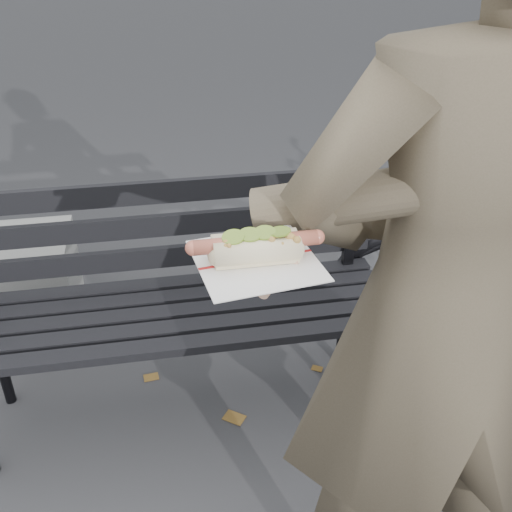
{
  "coord_description": "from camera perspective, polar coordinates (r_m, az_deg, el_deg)",
  "views": [
    {
      "loc": [
        -0.04,
        -0.91,
        1.7
      ],
      "look_at": [
        0.1,
        -0.1,
        1.21
      ],
      "focal_mm": 42.0,
      "sensor_mm": 36.0,
      "label": 1
    }
  ],
  "objects": [
    {
      "name": "held_hotdog",
      "position": [
        1.05,
        9.92,
        4.5
      ],
      "size": [
        0.63,
        0.32,
        0.2
      ],
      "color": "brown"
    },
    {
      "name": "fallen_leaves",
      "position": [
        2.11,
        4.59,
        -22.51
      ],
      "size": [
        4.95,
        3.36,
        0.0
      ],
      "color": "brown",
      "rests_on": "ground"
    },
    {
      "name": "person",
      "position": [
        1.31,
        16.89,
        -5.23
      ],
      "size": [
        0.74,
        0.53,
        1.91
      ],
      "primitive_type": "imported",
      "rotation": [
        0.0,
        0.0,
        3.25
      ],
      "color": "brown",
      "rests_on": "ground"
    },
    {
      "name": "park_bench",
      "position": [
        2.12,
        -8.22,
        -3.05
      ],
      "size": [
        1.5,
        0.44,
        0.88
      ],
      "color": "black",
      "rests_on": "ground"
    }
  ]
}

